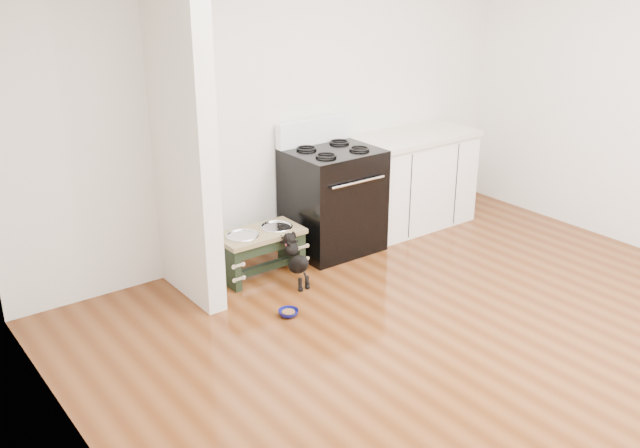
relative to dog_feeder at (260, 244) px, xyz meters
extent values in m
plane|color=#4D250D|center=(0.57, -2.06, -0.28)|extent=(5.00, 5.00, 0.00)
plane|color=silver|center=(0.57, 0.44, 1.07)|extent=(5.00, 0.00, 5.00)
plane|color=silver|center=(-1.93, -2.06, 1.07)|extent=(0.00, 5.00, 5.00)
cube|color=silver|center=(-0.61, 0.04, 1.07)|extent=(0.15, 0.80, 2.70)
cube|color=black|center=(0.82, 0.09, 0.18)|extent=(0.76, 0.65, 0.92)
cube|color=black|center=(0.82, -0.22, 0.12)|extent=(0.58, 0.02, 0.50)
cylinder|color=silver|center=(0.82, -0.26, 0.44)|extent=(0.56, 0.02, 0.02)
cube|color=white|center=(0.82, 0.37, 0.75)|extent=(0.76, 0.08, 0.22)
torus|color=black|center=(0.64, -0.05, 0.66)|extent=(0.18, 0.18, 0.02)
torus|color=black|center=(1.00, -0.05, 0.66)|extent=(0.18, 0.18, 0.02)
torus|color=black|center=(0.64, 0.23, 0.66)|extent=(0.18, 0.18, 0.02)
torus|color=black|center=(1.00, 0.23, 0.66)|extent=(0.18, 0.18, 0.02)
cube|color=white|center=(1.80, 0.12, 0.15)|extent=(1.20, 0.60, 0.86)
cube|color=beige|center=(1.80, 0.12, 0.61)|extent=(1.24, 0.64, 0.05)
cube|color=black|center=(1.80, -0.14, -0.23)|extent=(1.20, 0.06, 0.10)
cube|color=black|center=(-0.31, 0.01, -0.10)|extent=(0.06, 0.34, 0.35)
cube|color=black|center=(0.31, 0.01, -0.10)|extent=(0.06, 0.34, 0.35)
cube|color=black|center=(0.00, -0.15, 0.03)|extent=(0.56, 0.03, 0.09)
cube|color=black|center=(0.00, 0.01, -0.22)|extent=(0.56, 0.06, 0.06)
cube|color=brown|center=(0.00, 0.01, 0.09)|extent=(0.71, 0.38, 0.04)
cylinder|color=silver|center=(-0.16, 0.01, 0.09)|extent=(0.24, 0.24, 0.04)
cylinder|color=silver|center=(0.16, 0.01, 0.09)|extent=(0.24, 0.24, 0.04)
torus|color=silver|center=(-0.16, 0.01, 0.12)|extent=(0.27, 0.27, 0.02)
torus|color=silver|center=(0.16, 0.01, 0.12)|extent=(0.27, 0.27, 0.02)
cylinder|color=black|center=(0.09, -0.43, -0.22)|extent=(0.03, 0.03, 0.11)
cylinder|color=black|center=(0.16, -0.43, -0.22)|extent=(0.03, 0.03, 0.11)
sphere|color=black|center=(0.09, -0.44, -0.26)|extent=(0.04, 0.04, 0.04)
sphere|color=black|center=(0.16, -0.44, -0.26)|extent=(0.04, 0.04, 0.04)
ellipsoid|color=black|center=(0.13, -0.36, -0.08)|extent=(0.12, 0.29, 0.25)
sphere|color=black|center=(0.13, -0.27, 0.02)|extent=(0.12, 0.12, 0.12)
sphere|color=black|center=(0.13, -0.24, 0.10)|extent=(0.10, 0.10, 0.10)
sphere|color=black|center=(0.09, -0.17, 0.10)|extent=(0.03, 0.03, 0.03)
sphere|color=black|center=(0.16, -0.17, 0.10)|extent=(0.03, 0.03, 0.03)
cylinder|color=black|center=(0.13, -0.47, -0.16)|extent=(0.02, 0.08, 0.09)
torus|color=#D63F4F|center=(0.13, -0.25, 0.06)|extent=(0.09, 0.06, 0.09)
imported|color=navy|center=(-0.22, -0.72, -0.25)|extent=(0.17, 0.17, 0.05)
cylinder|color=#563618|center=(-0.22, -0.72, -0.25)|extent=(0.10, 0.10, 0.02)
camera|label=1|loc=(-2.82, -4.60, 2.29)|focal=40.00mm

